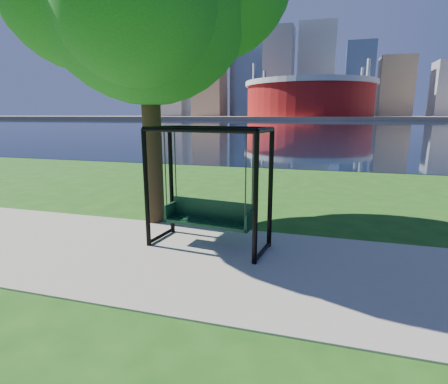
% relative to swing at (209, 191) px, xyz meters
% --- Properties ---
extents(ground, '(900.00, 900.00, 0.00)m').
position_rel_swing_xyz_m(ground, '(0.25, -0.26, -1.24)').
color(ground, '#1E5114').
rests_on(ground, ground).
extents(path, '(120.00, 4.00, 0.03)m').
position_rel_swing_xyz_m(path, '(0.25, -0.76, -1.23)').
color(path, '#9E937F').
rests_on(path, ground).
extents(river, '(900.00, 180.00, 0.02)m').
position_rel_swing_xyz_m(river, '(0.25, 101.74, -1.23)').
color(river, black).
rests_on(river, ground).
extents(far_bank, '(900.00, 228.00, 2.00)m').
position_rel_swing_xyz_m(far_bank, '(0.25, 305.74, -0.24)').
color(far_bank, '#937F60').
rests_on(far_bank, ground).
extents(stadium, '(83.00, 83.00, 32.00)m').
position_rel_swing_xyz_m(stadium, '(-9.75, 234.74, 12.98)').
color(stadium, maroon).
rests_on(stadium, far_bank).
extents(skyline, '(392.00, 66.00, 96.50)m').
position_rel_swing_xyz_m(skyline, '(-4.02, 319.13, 34.65)').
color(skyline, gray).
rests_on(skyline, far_bank).
extents(swing, '(2.63, 1.39, 2.57)m').
position_rel_swing_xyz_m(swing, '(0.00, 0.00, 0.00)').
color(swing, black).
rests_on(swing, ground).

